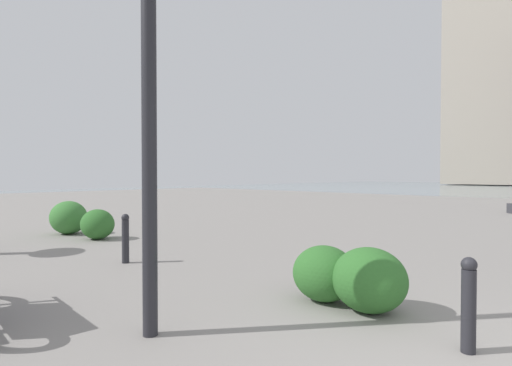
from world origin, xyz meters
TOP-DOWN VIEW (x-y plane):
  - building_annex at (17.00, -68.52)m, footprint 11.51×13.94m
  - lamppost at (3.27, 0.72)m, footprint 0.98×0.28m
  - bollard_near at (0.99, -0.94)m, footprint 0.13×0.13m
  - bollard_mid at (6.33, -0.71)m, footprint 0.13×0.13m
  - shrub_low at (2.10, -1.30)m, footprint 0.84×0.75m
  - shrub_round at (2.68, -1.29)m, footprint 0.78×0.70m
  - shrub_wide at (9.14, -1.54)m, footprint 0.82×0.74m
  - shrub_tall at (10.48, -1.42)m, footprint 0.98×0.88m

SIDE VIEW (x-z plane):
  - shrub_round at x=2.68m, z-range 0.00..0.66m
  - shrub_wide at x=9.14m, z-range 0.00..0.70m
  - shrub_low at x=2.10m, z-range 0.00..0.71m
  - shrub_tall at x=10.48m, z-range 0.00..0.83m
  - bollard_near at x=0.99m, z-range 0.02..0.83m
  - bollard_mid at x=6.33m, z-range 0.02..0.86m
  - lamppost at x=3.27m, z-range 0.68..4.92m
  - building_annex at x=17.00m, z-range 0.00..30.32m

